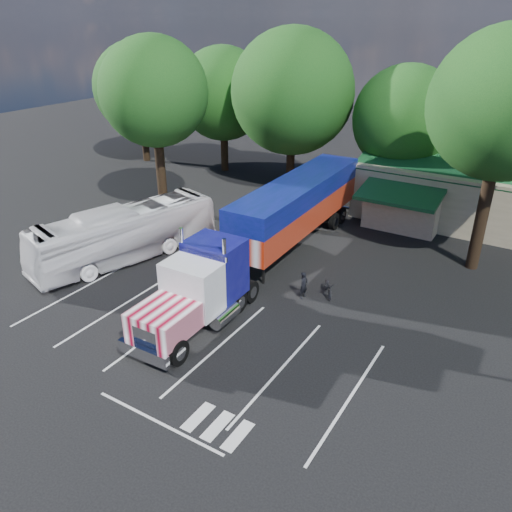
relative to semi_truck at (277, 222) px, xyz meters
The scene contains 12 objects.
ground 4.16m from the semi_truck, 109.03° to the right, with size 120.00×120.00×0.00m, color black.
tree_row_a 27.07m from the semi_truck, 149.80° to the left, with size 9.00×9.00×11.68m.
tree_row_b 20.86m from the semi_truck, 133.68° to the left, with size 8.40×8.40×11.35m.
tree_row_c 15.45m from the semi_truck, 114.79° to the left, with size 10.00×10.00×13.05m.
tree_row_d 15.25m from the semi_truck, 78.48° to the left, with size 8.00×8.00×10.60m.
tree_near_left 13.45m from the semi_truck, 165.80° to the left, with size 7.60×7.60×12.65m.
tree_near_right 13.62m from the semi_truck, 27.46° to the left, with size 8.00×8.00×13.50m.
semi_truck is the anchor object (origin of this frame).
woman 4.97m from the semi_truck, 41.81° to the right, with size 0.55×0.36×1.51m, color black.
bicycle 5.35m from the semi_truck, 25.06° to the right, with size 0.60×1.73×0.91m, color black.
tour_bus 9.28m from the semi_truck, 150.98° to the right, with size 2.76×11.81×3.29m, color silver.
silver_sedan 12.13m from the semi_truck, 65.67° to the left, with size 1.63×4.67×1.54m, color #B8BAC1.
Camera 1 is at (14.46, -21.02, 13.73)m, focal length 35.00 mm.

